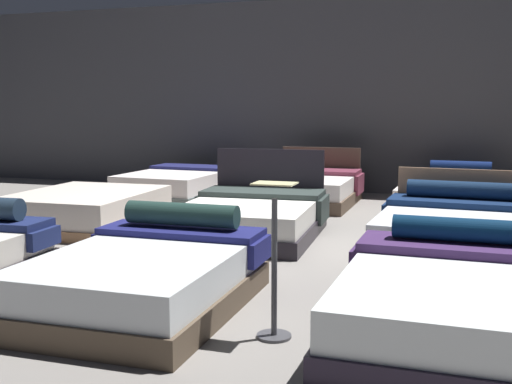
{
  "coord_description": "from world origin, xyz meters",
  "views": [
    {
      "loc": [
        2.32,
        -7.12,
        1.58
      ],
      "look_at": [
        0.09,
        -0.25,
        0.59
      ],
      "focal_mm": 44.27,
      "sensor_mm": 36.0,
      "label": 1
    }
  ],
  "objects_px": {
    "bed_6": "(177,185)",
    "price_sign": "(274,279)",
    "bed_4": "(252,217)",
    "bed_1": "(146,277)",
    "bed_2": "(454,303)",
    "bed_8": "(457,196)",
    "bed_5": "(457,229)",
    "bed_7": "(309,189)",
    "bed_3": "(86,209)"
  },
  "relations": [
    {
      "from": "bed_2",
      "to": "price_sign",
      "type": "xyz_separation_m",
      "value": [
        -1.16,
        -0.4,
        0.17
      ]
    },
    {
      "from": "price_sign",
      "to": "bed_2",
      "type": "bearing_deg",
      "value": 18.83
    },
    {
      "from": "bed_8",
      "to": "bed_2",
      "type": "bearing_deg",
      "value": -87.3
    },
    {
      "from": "bed_4",
      "to": "bed_2",
      "type": "bearing_deg",
      "value": -52.56
    },
    {
      "from": "bed_7",
      "to": "bed_2",
      "type": "bearing_deg",
      "value": -66.79
    },
    {
      "from": "price_sign",
      "to": "bed_1",
      "type": "bearing_deg",
      "value": 164.9
    },
    {
      "from": "bed_1",
      "to": "bed_3",
      "type": "xyz_separation_m",
      "value": [
        -2.35,
        2.78,
        -0.02
      ]
    },
    {
      "from": "bed_7",
      "to": "bed_1",
      "type": "bearing_deg",
      "value": -89.68
    },
    {
      "from": "bed_8",
      "to": "price_sign",
      "type": "distance_m",
      "value": 5.93
    },
    {
      "from": "bed_5",
      "to": "bed_8",
      "type": "height_order",
      "value": "bed_5"
    },
    {
      "from": "bed_2",
      "to": "bed_5",
      "type": "distance_m",
      "value": 2.71
    },
    {
      "from": "price_sign",
      "to": "bed_4",
      "type": "bearing_deg",
      "value": 111.01
    },
    {
      "from": "bed_2",
      "to": "bed_5",
      "type": "bearing_deg",
      "value": 91.12
    },
    {
      "from": "bed_4",
      "to": "price_sign",
      "type": "distance_m",
      "value": 3.39
    },
    {
      "from": "bed_7",
      "to": "bed_3",
      "type": "bearing_deg",
      "value": -130.22
    },
    {
      "from": "bed_7",
      "to": "bed_8",
      "type": "xyz_separation_m",
      "value": [
        2.28,
        -0.03,
        -0.01
      ]
    },
    {
      "from": "bed_2",
      "to": "bed_4",
      "type": "distance_m",
      "value": 3.64
    },
    {
      "from": "bed_6",
      "to": "bed_2",
      "type": "bearing_deg",
      "value": -46.5
    },
    {
      "from": "bed_6",
      "to": "bed_7",
      "type": "height_order",
      "value": "bed_7"
    },
    {
      "from": "bed_4",
      "to": "price_sign",
      "type": "relative_size",
      "value": 2.0
    },
    {
      "from": "bed_2",
      "to": "bed_4",
      "type": "xyz_separation_m",
      "value": [
        -2.38,
        2.76,
        -0.01
      ]
    },
    {
      "from": "bed_3",
      "to": "bed_5",
      "type": "xyz_separation_m",
      "value": [
        4.65,
        0.02,
        0.02
      ]
    },
    {
      "from": "bed_6",
      "to": "bed_7",
      "type": "relative_size",
      "value": 1.08
    },
    {
      "from": "bed_6",
      "to": "price_sign",
      "type": "bearing_deg",
      "value": -56.27
    },
    {
      "from": "bed_1",
      "to": "bed_4",
      "type": "bearing_deg",
      "value": 91.04
    },
    {
      "from": "bed_1",
      "to": "bed_2",
      "type": "relative_size",
      "value": 0.95
    },
    {
      "from": "bed_1",
      "to": "bed_3",
      "type": "relative_size",
      "value": 0.99
    },
    {
      "from": "bed_1",
      "to": "bed_6",
      "type": "height_order",
      "value": "bed_1"
    },
    {
      "from": "bed_4",
      "to": "price_sign",
      "type": "bearing_deg",
      "value": -72.25
    },
    {
      "from": "bed_5",
      "to": "bed_6",
      "type": "height_order",
      "value": "bed_5"
    },
    {
      "from": "bed_2",
      "to": "bed_6",
      "type": "bearing_deg",
      "value": 131.58
    },
    {
      "from": "bed_1",
      "to": "bed_3",
      "type": "distance_m",
      "value": 3.65
    },
    {
      "from": "bed_5",
      "to": "price_sign",
      "type": "bearing_deg",
      "value": -107.35
    },
    {
      "from": "bed_2",
      "to": "bed_6",
      "type": "xyz_separation_m",
      "value": [
        -4.6,
        5.39,
        -0.01
      ]
    },
    {
      "from": "bed_8",
      "to": "price_sign",
      "type": "relative_size",
      "value": 2.04
    },
    {
      "from": "bed_6",
      "to": "price_sign",
      "type": "height_order",
      "value": "price_sign"
    },
    {
      "from": "bed_1",
      "to": "bed_3",
      "type": "height_order",
      "value": "bed_1"
    },
    {
      "from": "bed_2",
      "to": "bed_7",
      "type": "bearing_deg",
      "value": 114.04
    },
    {
      "from": "bed_6",
      "to": "price_sign",
      "type": "relative_size",
      "value": 1.96
    },
    {
      "from": "bed_8",
      "to": "price_sign",
      "type": "bearing_deg",
      "value": -98.63
    },
    {
      "from": "bed_7",
      "to": "bed_8",
      "type": "height_order",
      "value": "bed_7"
    },
    {
      "from": "bed_8",
      "to": "bed_3",
      "type": "bearing_deg",
      "value": -147.1
    },
    {
      "from": "bed_2",
      "to": "bed_6",
      "type": "relative_size",
      "value": 1.02
    },
    {
      "from": "bed_2",
      "to": "price_sign",
      "type": "height_order",
      "value": "price_sign"
    },
    {
      "from": "bed_3",
      "to": "bed_5",
      "type": "relative_size",
      "value": 0.99
    },
    {
      "from": "bed_5",
      "to": "bed_7",
      "type": "height_order",
      "value": "bed_7"
    },
    {
      "from": "bed_2",
      "to": "bed_7",
      "type": "distance_m",
      "value": 5.91
    },
    {
      "from": "bed_3",
      "to": "bed_4",
      "type": "bearing_deg",
      "value": 0.16
    },
    {
      "from": "bed_1",
      "to": "bed_6",
      "type": "xyz_separation_m",
      "value": [
        -2.3,
        5.48,
        -0.01
      ]
    },
    {
      "from": "bed_1",
      "to": "bed_4",
      "type": "relative_size",
      "value": 0.95
    }
  ]
}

